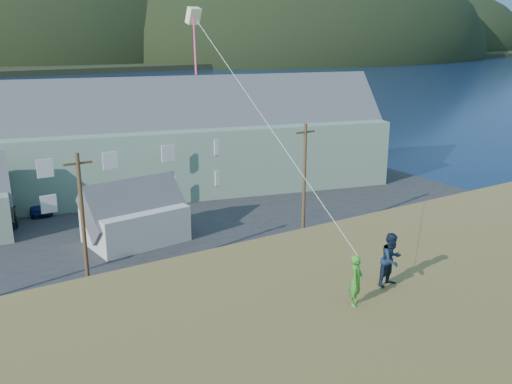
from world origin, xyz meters
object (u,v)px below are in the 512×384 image
kite_flyer_green (356,280)px  kite_flyer_navy (391,260)px  lodge (194,137)px  shed_white (135,214)px

kite_flyer_green → kite_flyer_navy: kite_flyer_navy is taller
kite_flyer_navy → lodge: bearing=66.0°
lodge → kite_flyer_green: (-13.25, -37.53, 3.00)m
lodge → kite_flyer_navy: lodge is taller
lodge → kite_flyer_green: 39.91m
lodge → shed_white: bearing=-118.2°
lodge → kite_flyer_green: bearing=-94.9°
shed_white → kite_flyer_green: bearing=-101.6°
kite_flyer_green → kite_flyer_navy: size_ratio=0.89×
shed_white → kite_flyer_navy: bearing=-97.7°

